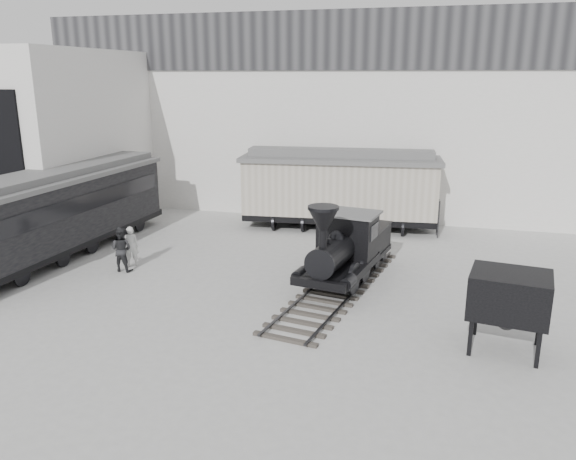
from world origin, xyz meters
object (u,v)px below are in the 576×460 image
(visitor_a, at_px, (131,246))
(visitor_b, at_px, (121,249))
(passenger_coach, at_px, (61,211))
(boxcar, at_px, (340,187))
(coal_hopper, at_px, (509,301))
(locomotive, at_px, (344,252))

(visitor_a, bearing_deg, visitor_b, 55.89)
(passenger_coach, xyz_separation_m, visitor_a, (3.71, -0.71, -1.12))
(boxcar, distance_m, visitor_a, 11.17)
(visitor_b, bearing_deg, coal_hopper, 166.61)
(visitor_a, height_order, visitor_b, visitor_b)
(visitor_b, height_order, coal_hopper, coal_hopper)
(locomotive, relative_size, passenger_coach, 0.74)
(boxcar, xyz_separation_m, visitor_a, (-7.40, -8.26, -1.31))
(passenger_coach, bearing_deg, locomotive, 1.24)
(boxcar, distance_m, visitor_b, 11.69)
(locomotive, distance_m, coal_hopper, 6.88)
(locomotive, relative_size, coal_hopper, 4.10)
(locomotive, bearing_deg, visitor_b, -164.41)
(visitor_a, xyz_separation_m, coal_hopper, (14.37, -3.99, 0.69))
(boxcar, relative_size, passenger_coach, 0.77)
(visitor_a, relative_size, visitor_b, 0.93)
(boxcar, bearing_deg, locomotive, -84.22)
(locomotive, bearing_deg, coal_hopper, -28.02)
(locomotive, distance_m, visitor_a, 8.97)
(boxcar, relative_size, visitor_b, 5.58)
(coal_hopper, bearing_deg, visitor_a, 173.54)
(visitor_b, xyz_separation_m, coal_hopper, (14.44, -3.35, 0.62))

